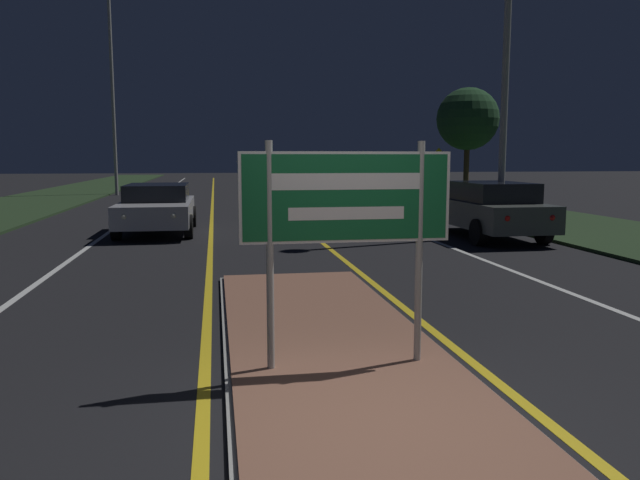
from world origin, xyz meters
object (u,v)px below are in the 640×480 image
car_receding_0 (488,208)px  car_approaching_0 (157,207)px  streetlight_left_far (111,49)px  car_receding_1 (397,189)px  highway_sign (346,208)px  warning_sign (438,170)px

car_receding_0 → car_approaching_0: 8.99m
streetlight_left_far → car_receding_0: streetlight_left_far is taller
car_receding_1 → car_receding_0: bearing=-91.8°
car_receding_0 → car_receding_1: size_ratio=1.14×
car_receding_1 → highway_sign: bearing=-107.9°
streetlight_left_far → car_receding_1: size_ratio=2.80×
car_approaching_0 → car_receding_0: bearing=-16.6°
streetlight_left_far → car_receding_0: size_ratio=2.46×
car_receding_0 → warning_sign: 11.47m
car_receding_1 → warning_sign: warning_sign is taller
highway_sign → car_approaching_0: size_ratio=0.47×
highway_sign → car_receding_0: 11.19m
car_receding_0 → car_approaching_0: size_ratio=1.01×
highway_sign → warning_sign: 22.34m
streetlight_left_far → highway_sign: bearing=-77.7°
car_receding_1 → warning_sign: bearing=36.7°
car_receding_0 → warning_sign: warning_sign is taller
car_receding_0 → warning_sign: (2.72, 11.12, 0.77)m
highway_sign → car_approaching_0: 12.46m
streetlight_left_far → car_approaching_0: streetlight_left_far is taller
car_receding_0 → car_approaching_0: car_receding_0 is taller
car_receding_0 → highway_sign: bearing=-121.3°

